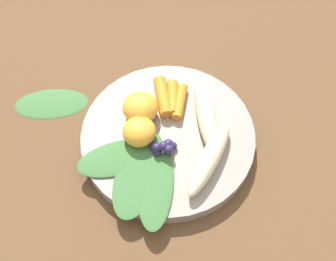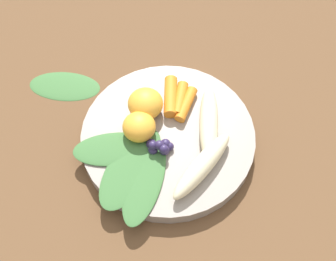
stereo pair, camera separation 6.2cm
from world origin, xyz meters
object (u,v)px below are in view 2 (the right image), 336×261
at_px(banana_peeled_left, 209,122).
at_px(banana_peeled_right, 202,166).
at_px(kale_leaf_stray, 64,85).
at_px(orange_segment_near, 139,127).
at_px(bowl, 168,138).

relative_size(banana_peeled_left, banana_peeled_right, 1.00).
xyz_separation_m(banana_peeled_right, kale_leaf_stray, (0.12, 0.23, -0.03)).
xyz_separation_m(banana_peeled_left, kale_leaf_stray, (0.05, 0.23, -0.03)).
height_order(banana_peeled_right, orange_segment_near, orange_segment_near).
height_order(bowl, orange_segment_near, orange_segment_near).
distance_m(banana_peeled_left, orange_segment_near, 0.10).
height_order(banana_peeled_left, orange_segment_near, orange_segment_near).
height_order(bowl, kale_leaf_stray, bowl).
height_order(banana_peeled_right, kale_leaf_stray, banana_peeled_right).
height_order(banana_peeled_left, banana_peeled_right, same).
height_order(bowl, banana_peeled_right, banana_peeled_right).
bearing_deg(kale_leaf_stray, banana_peeled_left, 164.55).
height_order(banana_peeled_left, kale_leaf_stray, banana_peeled_left).
relative_size(orange_segment_near, kale_leaf_stray, 0.41).
xyz_separation_m(banana_peeled_left, banana_peeled_right, (-0.07, 0.00, 0.00)).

